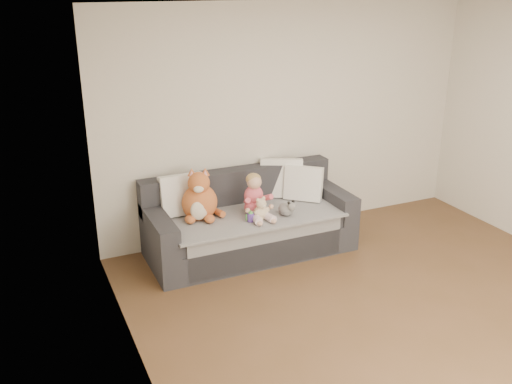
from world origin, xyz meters
TOP-DOWN VIEW (x-y plane):
  - room_shell at (0.00, 0.42)m, footprint 5.00×5.00m
  - sofa at (-0.71, 2.06)m, footprint 2.20×0.94m
  - cushion_left at (-1.38, 2.27)m, footprint 0.47×0.21m
  - cushion_right_back at (-0.20, 2.31)m, footprint 0.52×0.40m
  - cushion_right_front at (-0.02, 2.11)m, footprint 0.44×0.42m
  - toddler at (-0.70, 1.92)m, footprint 0.32×0.46m
  - plush_cat at (-1.26, 2.07)m, footprint 0.43×0.39m
  - teddy_bear at (-0.69, 1.79)m, footprint 0.19×0.15m
  - plush_cow at (-0.40, 1.77)m, footprint 0.15×0.23m
  - sippy_cup at (-0.81, 1.78)m, footprint 0.11×0.07m

SIDE VIEW (x-z plane):
  - sofa at x=-0.71m, z-range -0.12..0.73m
  - sippy_cup at x=-0.81m, z-range 0.48..0.60m
  - plush_cow at x=-0.40m, z-range 0.46..0.64m
  - teddy_bear at x=-0.69m, z-range 0.45..0.69m
  - toddler at x=-0.70m, z-range 0.43..0.89m
  - cushion_right_front at x=-0.02m, z-range 0.47..0.86m
  - plush_cat at x=-1.26m, z-range 0.40..0.96m
  - cushion_left at x=-1.38m, z-range 0.47..0.91m
  - cushion_right_back at x=-0.20m, z-range 0.47..0.91m
  - room_shell at x=0.00m, z-range -1.20..3.80m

